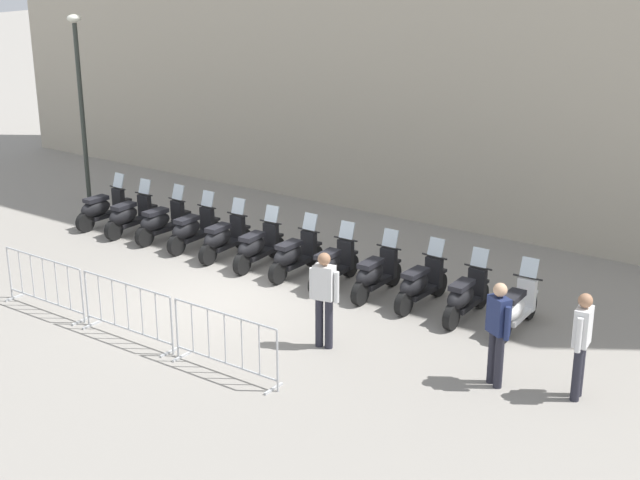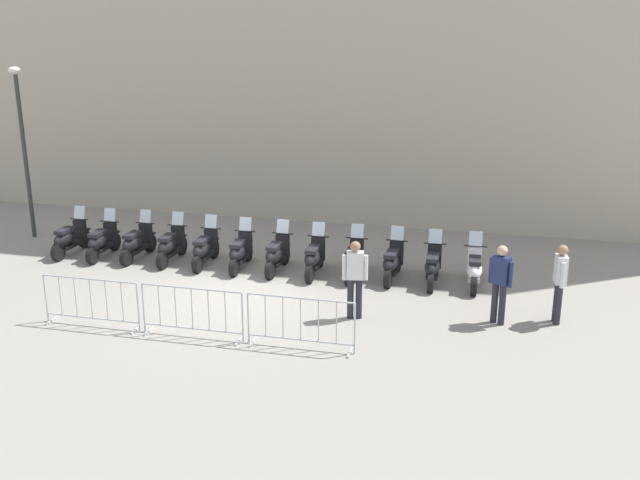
{
  "view_description": "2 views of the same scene",
  "coord_description": "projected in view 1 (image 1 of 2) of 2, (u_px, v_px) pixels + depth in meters",
  "views": [
    {
      "loc": [
        9.06,
        -13.65,
        6.68
      ],
      "look_at": [
        1.78,
        0.98,
        1.19
      ],
      "focal_mm": 49.95,
      "sensor_mm": 36.0,
      "label": 1
    },
    {
      "loc": [
        3.32,
        -15.52,
        6.17
      ],
      "look_at": [
        1.88,
        1.8,
        0.87
      ],
      "focal_mm": 40.6,
      "sensor_mm": 36.0,
      "label": 2
    }
  ],
  "objects": [
    {
      "name": "motorcycle_9",
      "position": [
        420.0,
        284.0,
        17.0
      ],
      "size": [
        0.68,
        1.71,
        1.24
      ],
      "color": "black",
      "rests_on": "ground"
    },
    {
      "name": "motorcycle_1",
      "position": [
        130.0,
        216.0,
        21.25
      ],
      "size": [
        0.6,
        1.72,
        1.24
      ],
      "color": "black",
      "rests_on": "ground"
    },
    {
      "name": "motorcycle_5",
      "position": [
        257.0,
        247.0,
        19.08
      ],
      "size": [
        0.58,
        1.73,
        1.24
      ],
      "color": "black",
      "rests_on": "ground"
    },
    {
      "name": "officer_by_barriers",
      "position": [
        324.0,
        294.0,
        15.13
      ],
      "size": [
        0.55,
        0.23,
        1.73
      ],
      "color": "#23232D",
      "rests_on": "ground"
    },
    {
      "name": "officer_near_row_end",
      "position": [
        581.0,
        340.0,
        13.4
      ],
      "size": [
        0.24,
        0.55,
        1.73
      ],
      "color": "#23232D",
      "rests_on": "ground"
    },
    {
      "name": "barrier_segment_1",
      "position": [
        128.0,
        311.0,
        15.58
      ],
      "size": [
        2.15,
        0.75,
        1.07
      ],
      "color": "#B2B5B7",
      "rests_on": "ground"
    },
    {
      "name": "barrier_segment_0",
      "position": [
        45.0,
        284.0,
        16.82
      ],
      "size": [
        2.15,
        0.75,
        1.07
      ],
      "color": "#B2B5B7",
      "rests_on": "ground"
    },
    {
      "name": "motorcycle_7",
      "position": [
        332.0,
        266.0,
        18.0
      ],
      "size": [
        0.6,
        1.72,
        1.24
      ],
      "color": "black",
      "rests_on": "ground"
    },
    {
      "name": "barrier_segment_2",
      "position": [
        225.0,
        344.0,
        14.33
      ],
      "size": [
        2.15,
        0.75,
        1.07
      ],
      "color": "#B2B5B7",
      "rests_on": "ground"
    },
    {
      "name": "motorcycle_4",
      "position": [
        223.0,
        238.0,
        19.65
      ],
      "size": [
        0.59,
        1.72,
        1.24
      ],
      "color": "black",
      "rests_on": "ground"
    },
    {
      "name": "motorcycle_8",
      "position": [
        375.0,
        275.0,
        17.51
      ],
      "size": [
        0.62,
        1.72,
        1.24
      ],
      "color": "black",
      "rests_on": "ground"
    },
    {
      "name": "motorcycle_6",
      "position": [
        294.0,
        256.0,
        18.56
      ],
      "size": [
        0.65,
        1.72,
        1.24
      ],
      "color": "black",
      "rests_on": "ground"
    },
    {
      "name": "motorcycle_10",
      "position": [
        465.0,
        297.0,
        16.42
      ],
      "size": [
        0.61,
        1.72,
        1.24
      ],
      "color": "black",
      "rests_on": "ground"
    },
    {
      "name": "motorcycle_3",
      "position": [
        192.0,
        230.0,
        20.23
      ],
      "size": [
        0.62,
        1.72,
        1.24
      ],
      "color": "black",
      "rests_on": "ground"
    },
    {
      "name": "officer_mid_plaza",
      "position": [
        498.0,
        328.0,
        13.81
      ],
      "size": [
        0.45,
        0.4,
        1.73
      ],
      "color": "#23232D",
      "rests_on": "ground"
    },
    {
      "name": "street_lamp",
      "position": [
        80.0,
        89.0,
        23.11
      ],
      "size": [
        0.36,
        0.36,
        4.94
      ],
      "color": "#2D332D",
      "rests_on": "ground"
    },
    {
      "name": "ground_plane",
      "position": [
        218.0,
        298.0,
        17.54
      ],
      "size": [
        120.0,
        120.0,
        0.0
      ],
      "primitive_type": "plane",
      "color": "gray"
    },
    {
      "name": "motorcycle_2",
      "position": [
        162.0,
        222.0,
        20.79
      ],
      "size": [
        0.68,
        1.71,
        1.24
      ],
      "color": "black",
      "rests_on": "ground"
    },
    {
      "name": "motorcycle_0",
      "position": [
        102.0,
        209.0,
        21.82
      ],
      "size": [
        0.68,
        1.71,
        1.24
      ],
      "color": "black",
      "rests_on": "ground"
    },
    {
      "name": "motorcycle_11",
      "position": [
        516.0,
        308.0,
        15.9
      ],
      "size": [
        0.59,
        1.72,
        1.24
      ],
      "color": "black",
      "rests_on": "ground"
    }
  ]
}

